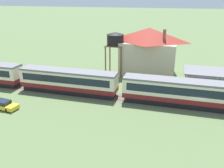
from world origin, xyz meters
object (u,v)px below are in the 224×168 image
Objects in this scene: parked_car_yellow at (3,105)px; water_tower at (115,40)px; station_house_red_roof at (148,51)px; passenger_train at (122,86)px; station_building at (214,81)px.

water_tower is at bearing 65.69° from parked_car_yellow.
parked_car_yellow is (-18.94, -22.75, -4.56)m from station_house_red_roof.
passenger_train is 8.06× the size of water_tower.
water_tower reaches higher than station_building.
station_building is at bearing 28.20° from passenger_train.
station_building is at bearing -11.19° from water_tower.
station_building is 1.18× the size of water_tower.
station_house_red_roof is at bearing 154.46° from station_building.
water_tower is at bearing 109.96° from passenger_train.
passenger_train reaches higher than parked_car_yellow.
station_house_red_roof is at bearing 18.90° from water_tower.
station_building is 20.72m from water_tower.
water_tower reaches higher than passenger_train.
station_house_red_roof reaches higher than station_building.
passenger_train is 6.03× the size of station_house_red_roof.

